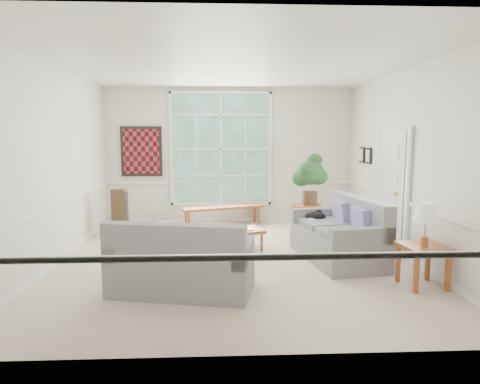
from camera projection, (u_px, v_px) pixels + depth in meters
name	position (u px, v px, depth m)	size (l,w,h in m)	color
floor	(234.00, 259.00, 6.79)	(5.50, 6.00, 0.01)	beige
ceiling	(234.00, 65.00, 6.39)	(5.50, 6.00, 0.02)	white
wall_back	(230.00, 156.00, 9.56)	(5.50, 0.02, 3.00)	silver
wall_front	(246.00, 189.00, 3.62)	(5.50, 0.02, 3.00)	silver
wall_left	(53.00, 165.00, 6.47)	(0.02, 6.00, 3.00)	silver
wall_right	(409.00, 164.00, 6.72)	(0.02, 6.00, 3.00)	silver
window_back	(221.00, 149.00, 9.49)	(2.30, 0.08, 2.40)	white
entry_door	(390.00, 188.00, 7.37)	(0.08, 0.90, 2.10)	white
door_sidelight	(406.00, 187.00, 6.73)	(0.08, 0.26, 1.90)	white
wall_art	(141.00, 151.00, 9.41)	(0.90, 0.06, 1.10)	maroon
wall_frame_near	(368.00, 156.00, 8.44)	(0.04, 0.26, 0.32)	black
wall_frame_far	(361.00, 155.00, 8.84)	(0.04, 0.26, 0.32)	black
loveseat_right	(337.00, 229.00, 6.72)	(0.94, 1.81, 0.98)	gray
loveseat_front	(182.00, 255.00, 5.35)	(1.72, 0.89, 0.93)	gray
coffee_table	(234.00, 240.00, 7.26)	(0.97, 0.53, 0.36)	#9A4E25
pewter_bowl	(236.00, 228.00, 7.23)	(0.30, 0.30, 0.07)	#A2A3A8
window_bench	(223.00, 216.00, 9.28)	(1.79, 0.35, 0.42)	#9A4E25
end_table	(306.00, 220.00, 8.43)	(0.60, 0.60, 0.60)	#9A4E25
houseplant	(310.00, 179.00, 8.37)	(0.60, 0.60, 1.02)	#204F24
side_table	(422.00, 266.00, 5.54)	(0.54, 0.54, 0.55)	#9A4E25
table_lamp	(425.00, 225.00, 5.42)	(0.32, 0.32, 0.55)	white
pet_bed	(163.00, 222.00, 9.34)	(0.42, 0.42, 0.12)	gray
floor_speaker	(120.00, 211.00, 8.51)	(0.28, 0.22, 0.89)	#402F19
cat	(316.00, 216.00, 7.31)	(0.36, 0.25, 0.17)	black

